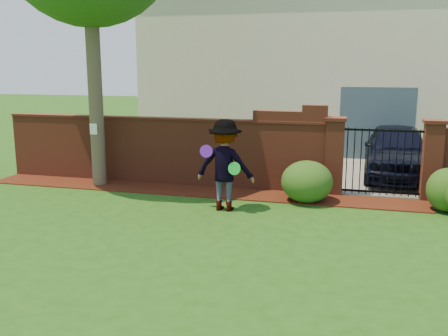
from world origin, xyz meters
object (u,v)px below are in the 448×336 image
(frisbee_purple, at_px, (206,151))
(frisbee_green, at_px, (234,168))
(car, at_px, (397,152))
(man, at_px, (224,166))

(frisbee_purple, distance_m, frisbee_green, 0.70)
(car, xyz_separation_m, man, (-3.81, -4.26, 0.25))
(car, height_order, frisbee_purple, car)
(frisbee_green, bearing_deg, frisbee_purple, -178.96)
(car, relative_size, frisbee_green, 15.72)
(frisbee_purple, bearing_deg, car, 47.35)
(frisbee_green, bearing_deg, man, 141.56)
(man, distance_m, frisbee_purple, 0.52)
(car, height_order, man, man)
(frisbee_purple, relative_size, frisbee_green, 0.98)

